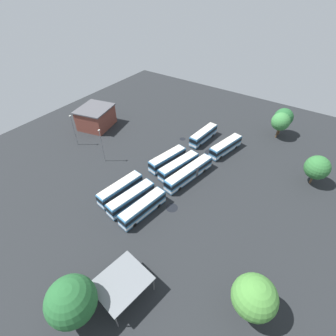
{
  "coord_description": "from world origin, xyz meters",
  "views": [
    {
      "loc": [
        42.05,
        25.61,
        42.24
      ],
      "look_at": [
        1.93,
        -1.89,
        1.51
      ],
      "focal_mm": 26.78,
      "sensor_mm": 36.0,
      "label": 1
    }
  ],
  "objects_px": {
    "tree_south_edge": "(281,122)",
    "lamp_post_by_building": "(102,145)",
    "bus_row2_slot0": "(120,189)",
    "bus_row1_slot0": "(168,159)",
    "bus_row0_slot0": "(203,135)",
    "bus_row1_slot1": "(179,166)",
    "depot_building": "(96,117)",
    "bus_row2_slot2": "(143,208)",
    "lamp_post_far_corner": "(74,129)",
    "tree_north_edge": "(284,117)",
    "tree_northeast": "(254,297)",
    "bus_row0_slot2": "(226,147)",
    "bus_row1_slot2": "(189,173)",
    "bus_row2_slot1": "(131,198)",
    "tree_northwest": "(71,301)",
    "tree_west_edge": "(317,168)",
    "maintenance_shelter": "(122,282)"
  },
  "relations": [
    {
      "from": "tree_south_edge",
      "to": "lamp_post_by_building",
      "type": "bearing_deg",
      "value": -42.58
    },
    {
      "from": "bus_row2_slot0",
      "to": "bus_row1_slot0",
      "type": "bearing_deg",
      "value": 170.41
    },
    {
      "from": "bus_row0_slot0",
      "to": "bus_row1_slot1",
      "type": "bearing_deg",
      "value": 6.04
    },
    {
      "from": "depot_building",
      "to": "lamp_post_by_building",
      "type": "bearing_deg",
      "value": 52.51
    },
    {
      "from": "bus_row2_slot2",
      "to": "lamp_post_by_building",
      "type": "xyz_separation_m",
      "value": [
        -8.53,
        -20.17,
        3.46
      ]
    },
    {
      "from": "bus_row2_slot2",
      "to": "lamp_post_by_building",
      "type": "height_order",
      "value": "lamp_post_by_building"
    },
    {
      "from": "bus_row1_slot1",
      "to": "bus_row2_slot2",
      "type": "height_order",
      "value": "same"
    },
    {
      "from": "lamp_post_by_building",
      "to": "bus_row2_slot2",
      "type": "bearing_deg",
      "value": 67.07
    },
    {
      "from": "bus_row1_slot0",
      "to": "tree_south_edge",
      "type": "distance_m",
      "value": 36.03
    },
    {
      "from": "bus_row0_slot0",
      "to": "bus_row1_slot1",
      "type": "xyz_separation_m",
      "value": [
        16.45,
        1.74,
        0.0
      ]
    },
    {
      "from": "lamp_post_far_corner",
      "to": "tree_north_edge",
      "type": "bearing_deg",
      "value": 129.7
    },
    {
      "from": "tree_north_edge",
      "to": "tree_northeast",
      "type": "xyz_separation_m",
      "value": [
        55.17,
        10.72,
        -0.27
      ]
    },
    {
      "from": "bus_row0_slot2",
      "to": "lamp_post_by_building",
      "type": "relative_size",
      "value": 1.22
    },
    {
      "from": "bus_row1_slot2",
      "to": "bus_row2_slot1",
      "type": "bearing_deg",
      "value": -22.88
    },
    {
      "from": "tree_northwest",
      "to": "bus_row2_slot0",
      "type": "bearing_deg",
      "value": -151.34
    },
    {
      "from": "bus_row1_slot0",
      "to": "lamp_post_far_corner",
      "type": "xyz_separation_m",
      "value": [
        7.21,
        -27.19,
        3.37
      ]
    },
    {
      "from": "bus_row1_slot2",
      "to": "bus_row2_slot2",
      "type": "distance_m",
      "value": 15.42
    },
    {
      "from": "tree_south_edge",
      "to": "tree_west_edge",
      "type": "xyz_separation_m",
      "value": [
        15.82,
        12.88,
        -0.66
      ]
    },
    {
      "from": "bus_row0_slot0",
      "to": "lamp_post_far_corner",
      "type": "distance_m",
      "value": 37.45
    },
    {
      "from": "bus_row1_slot2",
      "to": "tree_west_edge",
      "type": "relative_size",
      "value": 1.96
    },
    {
      "from": "tree_northwest",
      "to": "bus_row1_slot1",
      "type": "bearing_deg",
      "value": -170.97
    },
    {
      "from": "bus_row0_slot2",
      "to": "maintenance_shelter",
      "type": "distance_m",
      "value": 45.73
    },
    {
      "from": "tree_west_edge",
      "to": "lamp_post_far_corner",
      "type": "bearing_deg",
      "value": -70.57
    },
    {
      "from": "bus_row0_slot0",
      "to": "tree_northwest",
      "type": "relative_size",
      "value": 1.24
    },
    {
      "from": "bus_row0_slot0",
      "to": "tree_north_edge",
      "type": "bearing_deg",
      "value": 132.44
    },
    {
      "from": "bus_row2_slot0",
      "to": "bus_row2_slot1",
      "type": "height_order",
      "value": "same"
    },
    {
      "from": "tree_west_edge",
      "to": "bus_row1_slot1",
      "type": "bearing_deg",
      "value": -63.02
    },
    {
      "from": "bus_row2_slot0",
      "to": "tree_northwest",
      "type": "bearing_deg",
      "value": 28.66
    },
    {
      "from": "tree_south_edge",
      "to": "bus_row0_slot2",
      "type": "bearing_deg",
      "value": -31.8
    },
    {
      "from": "bus_row1_slot0",
      "to": "lamp_post_far_corner",
      "type": "height_order",
      "value": "lamp_post_far_corner"
    },
    {
      "from": "tree_south_edge",
      "to": "bus_row2_slot0",
      "type": "bearing_deg",
      "value": -26.55
    },
    {
      "from": "bus_row0_slot2",
      "to": "lamp_post_far_corner",
      "type": "xyz_separation_m",
      "value": [
        21.23,
        -37.35,
        3.37
      ]
    },
    {
      "from": "tree_northwest",
      "to": "bus_row2_slot1",
      "type": "bearing_deg",
      "value": -158.74
    },
    {
      "from": "bus_row2_slot0",
      "to": "bus_row2_slot2",
      "type": "relative_size",
      "value": 0.99
    },
    {
      "from": "depot_building",
      "to": "lamp_post_far_corner",
      "type": "distance_m",
      "value": 11.42
    },
    {
      "from": "bus_row0_slot2",
      "to": "bus_row2_slot1",
      "type": "bearing_deg",
      "value": -16.34
    },
    {
      "from": "bus_row0_slot0",
      "to": "depot_building",
      "type": "xyz_separation_m",
      "value": [
        12.13,
        -32.6,
        1.42
      ]
    },
    {
      "from": "depot_building",
      "to": "tree_south_edge",
      "type": "bearing_deg",
      "value": 117.51
    },
    {
      "from": "bus_row0_slot0",
      "to": "tree_northeast",
      "type": "distance_m",
      "value": 48.38
    },
    {
      "from": "maintenance_shelter",
      "to": "lamp_post_by_building",
      "type": "bearing_deg",
      "value": -129.77
    },
    {
      "from": "bus_row0_slot0",
      "to": "depot_building",
      "type": "relative_size",
      "value": 0.91
    },
    {
      "from": "bus_row1_slot0",
      "to": "bus_row2_slot1",
      "type": "bearing_deg",
      "value": 4.75
    },
    {
      "from": "tree_northwest",
      "to": "depot_building",
      "type": "bearing_deg",
      "value": -135.97
    },
    {
      "from": "tree_south_edge",
      "to": "bus_row0_slot0",
      "type": "bearing_deg",
      "value": -51.53
    },
    {
      "from": "bus_row2_slot2",
      "to": "depot_building",
      "type": "height_order",
      "value": "depot_building"
    },
    {
      "from": "lamp_post_far_corner",
      "to": "bus_row0_slot2",
      "type": "bearing_deg",
      "value": 119.61
    },
    {
      "from": "tree_northwest",
      "to": "tree_north_edge",
      "type": "height_order",
      "value": "tree_northwest"
    },
    {
      "from": "bus_row1_slot1",
      "to": "bus_row1_slot2",
      "type": "distance_m",
      "value": 3.6
    },
    {
      "from": "bus_row2_slot2",
      "to": "tree_south_edge",
      "type": "xyz_separation_m",
      "value": [
        -46.54,
        14.75,
        3.7
      ]
    },
    {
      "from": "bus_row2_slot1",
      "to": "tree_west_edge",
      "type": "relative_size",
      "value": 1.54
    }
  ]
}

